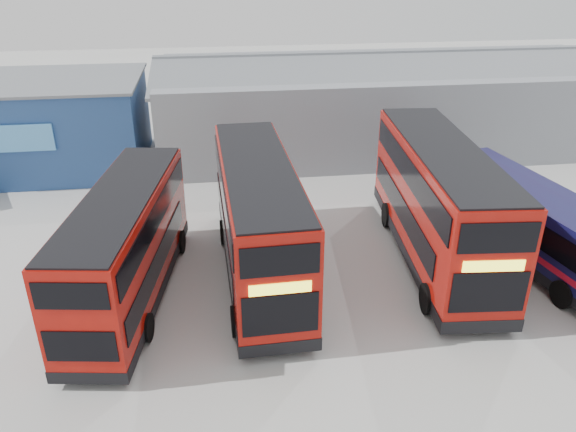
{
  "coord_description": "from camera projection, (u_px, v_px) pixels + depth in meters",
  "views": [
    {
      "loc": [
        -3.82,
        -15.2,
        11.94
      ],
      "look_at": [
        -1.08,
        4.87,
        2.1
      ],
      "focal_mm": 35.0,
      "sensor_mm": 36.0,
      "label": 1
    }
  ],
  "objects": [
    {
      "name": "double_decker_centre",
      "position": [
        259.0,
        222.0,
        21.57
      ],
      "size": [
        3.04,
        11.08,
        4.65
      ],
      "rotation": [
        0.0,
        0.0,
        0.03
      ],
      "color": "#A41009",
      "rests_on": "ground"
    },
    {
      "name": "maintenance_shed",
      "position": [
        394.0,
        102.0,
        36.89
      ],
      "size": [
        30.5,
        12.0,
        5.89
      ],
      "color": "gray",
      "rests_on": "ground"
    },
    {
      "name": "single_decker_blue",
      "position": [
        537.0,
        228.0,
        22.87
      ],
      "size": [
        4.39,
        11.39,
        3.02
      ],
      "rotation": [
        0.0,
        0.0,
        3.31
      ],
      "color": "#0E123F",
      "rests_on": "ground"
    },
    {
      "name": "office_block",
      "position": [
        36.0,
        124.0,
        32.43
      ],
      "size": [
        12.3,
        8.32,
        5.12
      ],
      "color": "navy",
      "rests_on": "ground"
    },
    {
      "name": "double_decker_left",
      "position": [
        127.0,
        248.0,
        20.13
      ],
      "size": [
        3.86,
        10.2,
        4.22
      ],
      "rotation": [
        0.0,
        0.0,
        2.99
      ],
      "color": "#A41009",
      "rests_on": "ground"
    },
    {
      "name": "double_decker_right",
      "position": [
        438.0,
        204.0,
        22.77
      ],
      "size": [
        3.73,
        11.71,
        4.87
      ],
      "rotation": [
        0.0,
        0.0,
        -0.08
      ],
      "color": "#A41009",
      "rests_on": "ground"
    },
    {
      "name": "ground_plane",
      "position": [
        338.0,
        331.0,
        19.22
      ],
      "size": [
        120.0,
        120.0,
        0.0
      ],
      "primitive_type": "plane",
      "color": "#A7A7A2",
      "rests_on": "ground"
    }
  ]
}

